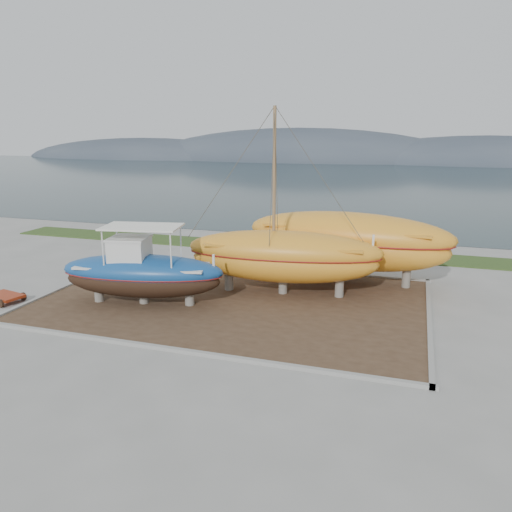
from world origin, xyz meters
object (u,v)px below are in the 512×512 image
(blue_caique, at_px, (142,265))
(red_trailer, at_px, (5,298))
(orange_bare_hull, at_px, (347,248))
(white_dinghy, at_px, (142,265))
(orange_sailboat, at_px, (284,203))

(blue_caique, xyz_separation_m, red_trailer, (-6.57, -1.80, -1.74))
(orange_bare_hull, bearing_deg, white_dinghy, -162.28)
(blue_caique, xyz_separation_m, orange_bare_hull, (8.64, 6.71, -0.03))
(blue_caique, relative_size, red_trailer, 2.97)
(orange_bare_hull, xyz_separation_m, red_trailer, (-15.21, -8.51, -1.71))
(orange_sailboat, bearing_deg, blue_caique, -155.81)
(white_dinghy, distance_m, orange_sailboat, 9.44)
(blue_caique, distance_m, orange_sailboat, 7.40)
(white_dinghy, bearing_deg, blue_caique, -56.14)
(white_dinghy, xyz_separation_m, orange_bare_hull, (11.22, 2.47, 1.25))
(red_trailer, bearing_deg, orange_bare_hull, 41.16)
(blue_caique, height_order, white_dinghy, blue_caique)
(orange_bare_hull, distance_m, red_trailer, 17.51)
(blue_caique, relative_size, orange_sailboat, 0.79)
(orange_bare_hull, bearing_deg, red_trailer, -145.49)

